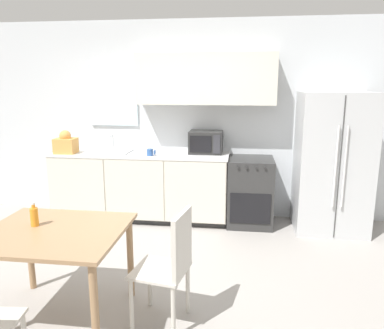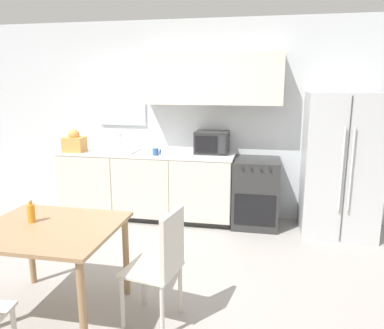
% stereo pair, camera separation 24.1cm
% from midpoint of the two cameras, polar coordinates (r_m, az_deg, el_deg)
% --- Properties ---
extents(ground_plane, '(12.00, 12.00, 0.00)m').
position_cam_midpoint_polar(ground_plane, '(3.82, -5.52, -16.93)').
color(ground_plane, gray).
extents(wall_back, '(12.00, 0.38, 2.70)m').
position_cam_midpoint_polar(wall_back, '(5.26, 0.96, 7.76)').
color(wall_back, silver).
rests_on(wall_back, ground_plane).
extents(kitchen_counter, '(2.42, 0.64, 0.93)m').
position_cam_midpoint_polar(kitchen_counter, '(5.25, -5.55, -3.10)').
color(kitchen_counter, '#333333').
rests_on(kitchen_counter, ground_plane).
extents(oven_range, '(0.59, 0.64, 0.89)m').
position_cam_midpoint_polar(oven_range, '(5.05, 11.05, -4.23)').
color(oven_range, '#2D2D2D').
rests_on(oven_range, ground_plane).
extents(refrigerator, '(0.88, 0.78, 1.76)m').
position_cam_midpoint_polar(refrigerator, '(5.00, 22.92, -0.03)').
color(refrigerator, silver).
rests_on(refrigerator, ground_plane).
extents(kitchen_sink, '(0.60, 0.43, 0.22)m').
position_cam_midpoint_polar(kitchen_sink, '(5.30, -10.18, 2.18)').
color(kitchen_sink, '#B7BABC').
rests_on(kitchen_sink, kitchen_counter).
extents(microwave, '(0.44, 0.35, 0.30)m').
position_cam_midpoint_polar(microwave, '(5.05, 4.42, 3.38)').
color(microwave, '#282828').
rests_on(microwave, kitchen_counter).
extents(coffee_mug, '(0.11, 0.08, 0.09)m').
position_cam_midpoint_polar(coffee_mug, '(4.92, -4.11, 1.93)').
color(coffee_mug, '#335999').
rests_on(coffee_mug, kitchen_counter).
extents(grocery_bag_0, '(0.28, 0.24, 0.31)m').
position_cam_midpoint_polar(grocery_bag_0, '(5.37, -16.26, 3.25)').
color(grocery_bag_0, '#DB994C').
rests_on(grocery_bag_0, kitchen_counter).
extents(dining_table, '(1.06, 0.93, 0.76)m').
position_cam_midpoint_polar(dining_table, '(3.18, -18.84, -10.75)').
color(dining_table, '#997551').
rests_on(dining_table, ground_plane).
extents(dining_chair_side, '(0.46, 0.46, 0.93)m').
position_cam_midpoint_polar(dining_chair_side, '(2.96, -2.11, -14.35)').
color(dining_chair_side, beige).
rests_on(dining_chair_side, ground_plane).
extents(drink_bottle, '(0.06, 0.06, 0.20)m').
position_cam_midpoint_polar(drink_bottle, '(3.26, -21.37, -6.86)').
color(drink_bottle, orange).
rests_on(drink_bottle, dining_table).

